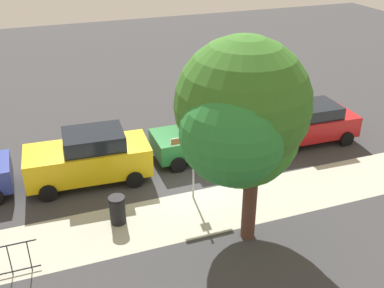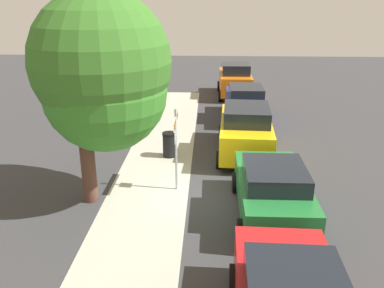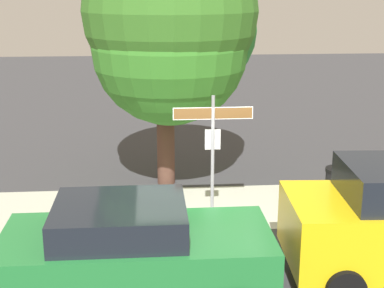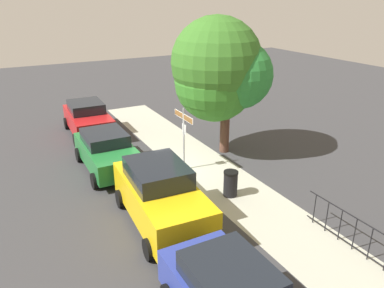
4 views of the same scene
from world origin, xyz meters
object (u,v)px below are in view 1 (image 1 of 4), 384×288
at_px(car_red, 308,123).
at_px(street_sign, 193,151).
at_px(car_green, 204,137).
at_px(shade_tree, 240,118).
at_px(car_yellow, 89,157).
at_px(trash_bin, 117,210).

bearing_deg(car_red, street_sign, 23.44).
bearing_deg(car_green, street_sign, 61.80).
height_order(shade_tree, car_green, shade_tree).
bearing_deg(car_yellow, shade_tree, 133.24).
distance_m(street_sign, car_red, 6.92).
distance_m(street_sign, car_yellow, 4.18).
height_order(shade_tree, car_yellow, shade_tree).
distance_m(car_green, car_yellow, 4.82).
height_order(street_sign, car_red, street_sign).
distance_m(street_sign, shade_tree, 2.99).
height_order(car_yellow, trash_bin, car_yellow).
xyz_separation_m(shade_tree, car_green, (-0.91, -4.99, -3.08)).
relative_size(street_sign, trash_bin, 2.79).
relative_size(street_sign, car_red, 0.63).
relative_size(shade_tree, car_green, 1.49).
height_order(car_red, car_green, car_red).
height_order(street_sign, shade_tree, shade_tree).
relative_size(shade_tree, trash_bin, 6.40).
bearing_deg(car_yellow, street_sign, 145.62).
xyz_separation_m(car_yellow, trash_bin, (-0.41, 2.98, -0.51)).
bearing_deg(car_red, car_green, -2.31).
xyz_separation_m(street_sign, shade_tree, (-0.64, 2.12, 2.00)).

